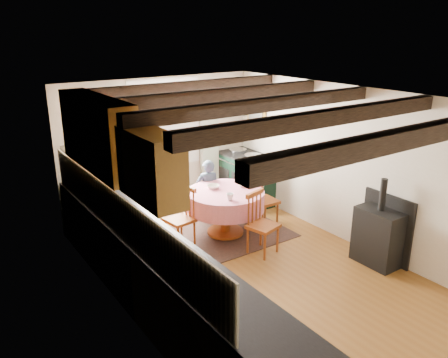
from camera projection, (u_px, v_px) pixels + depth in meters
floor at (257, 275)px, 6.14m from camera, size 3.60×5.50×0.00m
ceiling at (262, 97)px, 5.37m from camera, size 3.60×5.50×0.00m
wall_back at (161, 147)px, 7.89m from camera, size 3.60×0.00×2.40m
wall_left at (127, 225)px, 4.78m from camera, size 0.00×5.50×2.40m
wall_right at (354, 168)px, 6.72m from camera, size 0.00×5.50×2.40m
beam_a at (411, 137)px, 3.84m from camera, size 3.60×0.16×0.16m
beam_b at (324, 118)px, 4.62m from camera, size 3.60×0.16×0.16m
beam_c at (262, 105)px, 5.40m from camera, size 3.60×0.16×0.16m
beam_d at (216, 95)px, 6.18m from camera, size 3.60×0.16×0.16m
beam_e at (180, 87)px, 6.95m from camera, size 3.60×0.16×0.16m
splash_left at (118, 216)px, 5.03m from camera, size 0.02×4.50×0.55m
splash_back at (106, 156)px, 7.34m from camera, size 1.40×0.02×0.55m
base_cabinet_left at (156, 280)px, 5.19m from camera, size 0.60×5.30×0.88m
base_cabinet_back at (113, 205)px, 7.34m from camera, size 1.30×0.60×0.88m
worktop_left at (156, 243)px, 5.05m from camera, size 0.64×5.30×0.04m
worktop_back at (111, 179)px, 7.18m from camera, size 1.30×0.64×0.04m
wall_cabinet_glass at (97, 133)px, 5.57m from camera, size 0.34×1.80×0.90m
wall_cabinet_solid at (151, 166)px, 4.42m from camera, size 0.34×0.90×0.70m
window_frame at (165, 124)px, 7.81m from camera, size 1.34×0.03×1.54m
window_pane at (165, 124)px, 7.81m from camera, size 1.20×0.01×1.40m
curtain_left at (123, 161)px, 7.44m from camera, size 0.35×0.10×2.10m
curtain_right at (209, 146)px, 8.36m from camera, size 0.35×0.10×2.10m
curtain_rod at (166, 89)px, 7.55m from camera, size 2.00×0.03×0.03m
wall_picture at (257, 112)px, 8.34m from camera, size 0.04×0.50×0.60m
wall_plate at (211, 112)px, 8.28m from camera, size 0.30×0.02×0.30m
rug at (225, 234)px, 7.33m from camera, size 1.93×1.50×0.01m
dining_table at (225, 213)px, 7.21m from camera, size 1.23×1.23×0.74m
chair_near at (263, 224)px, 6.58m from camera, size 0.50×0.51×0.94m
chair_left at (179, 217)px, 6.80m from camera, size 0.48×0.46×0.94m
chair_right at (264, 199)px, 7.51m from camera, size 0.44×0.43×0.95m
aga_range at (245, 178)px, 8.51m from camera, size 0.68×1.05×0.97m
cast_iron_stove at (380, 222)px, 6.24m from camera, size 0.38×0.63×1.26m
child_far at (208, 191)px, 7.67m from camera, size 0.46×0.38×1.09m
child_right at (253, 191)px, 7.62m from camera, size 0.43×0.59×1.12m
bowl_a at (244, 186)px, 7.27m from camera, size 0.27×0.27×0.05m
bowl_b at (213, 187)px, 7.20m from camera, size 0.23×0.23×0.06m
cup at (230, 197)px, 6.72m from camera, size 0.16×0.16×0.10m
canister_tall at (94, 175)px, 6.94m from camera, size 0.14×0.14×0.23m
canister_wide at (116, 170)px, 7.27m from camera, size 0.16×0.16×0.18m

